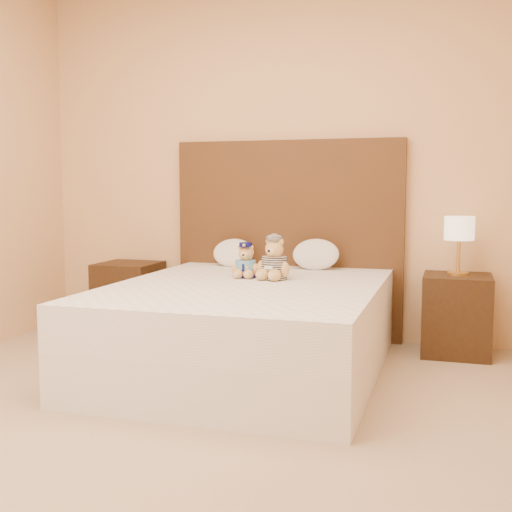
# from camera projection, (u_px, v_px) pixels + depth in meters

# --- Properties ---
(ground) EXTENTS (4.00, 4.50, 0.00)m
(ground) POSITION_uv_depth(u_px,v_px,m) (166.00, 443.00, 2.88)
(ground) COLOR tan
(ground) RESTS_ON ground
(room_walls) EXTENTS (4.04, 4.52, 2.72)m
(room_walls) POSITION_uv_depth(u_px,v_px,m) (200.00, 50.00, 3.13)
(room_walls) COLOR #DFB079
(room_walls) RESTS_ON ground
(bed) EXTENTS (1.60, 2.00, 0.55)m
(bed) POSITION_uv_depth(u_px,v_px,m) (247.00, 327.00, 3.99)
(bed) COLOR white
(bed) RESTS_ON ground
(headboard) EXTENTS (1.75, 0.08, 1.50)m
(headboard) POSITION_uv_depth(u_px,v_px,m) (288.00, 239.00, 4.90)
(headboard) COLOR #482A15
(headboard) RESTS_ON ground
(nightstand_left) EXTENTS (0.45, 0.45, 0.55)m
(nightstand_left) POSITION_uv_depth(u_px,v_px,m) (129.00, 297.00, 5.12)
(nightstand_left) COLOR #342010
(nightstand_left) RESTS_ON ground
(nightstand_right) EXTENTS (0.45, 0.45, 0.55)m
(nightstand_right) POSITION_uv_depth(u_px,v_px,m) (457.00, 315.00, 4.39)
(nightstand_right) COLOR #342010
(nightstand_right) RESTS_ON ground
(lamp) EXTENTS (0.20, 0.20, 0.40)m
(lamp) POSITION_uv_depth(u_px,v_px,m) (459.00, 231.00, 4.33)
(lamp) COLOR gold
(lamp) RESTS_ON nightstand_right
(teddy_police) EXTENTS (0.21, 0.20, 0.23)m
(teddy_police) POSITION_uv_depth(u_px,v_px,m) (246.00, 260.00, 4.24)
(teddy_police) COLOR tan
(teddy_police) RESTS_ON bed
(teddy_prisoner) EXTENTS (0.29, 0.28, 0.27)m
(teddy_prisoner) POSITION_uv_depth(u_px,v_px,m) (274.00, 258.00, 4.14)
(teddy_prisoner) COLOR tan
(teddy_prisoner) RESTS_ON bed
(pillow_left) EXTENTS (0.32, 0.21, 0.23)m
(pillow_left) POSITION_uv_depth(u_px,v_px,m) (233.00, 251.00, 4.85)
(pillow_left) COLOR white
(pillow_left) RESTS_ON bed
(pillow_right) EXTENTS (0.34, 0.22, 0.24)m
(pillow_right) POSITION_uv_depth(u_px,v_px,m) (316.00, 253.00, 4.66)
(pillow_right) COLOR white
(pillow_right) RESTS_ON bed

